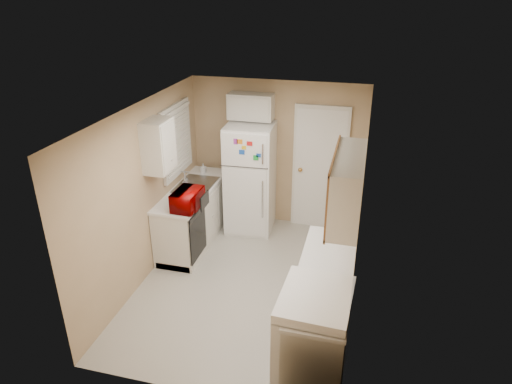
# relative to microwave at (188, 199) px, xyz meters

# --- Properties ---
(floor) EXTENTS (3.80, 3.80, 0.00)m
(floor) POSITION_rel_microwave_xyz_m (0.91, -0.27, -1.05)
(floor) COLOR beige
(floor) RESTS_ON ground
(ceiling) EXTENTS (3.80, 3.80, 0.00)m
(ceiling) POSITION_rel_microwave_xyz_m (0.91, -0.27, 1.35)
(ceiling) COLOR white
(ceiling) RESTS_ON floor
(wall_left) EXTENTS (3.80, 3.80, 0.00)m
(wall_left) POSITION_rel_microwave_xyz_m (-0.49, -0.27, 0.15)
(wall_left) COLOR tan
(wall_left) RESTS_ON floor
(wall_right) EXTENTS (3.80, 3.80, 0.00)m
(wall_right) POSITION_rel_microwave_xyz_m (2.31, -0.27, 0.15)
(wall_right) COLOR tan
(wall_right) RESTS_ON floor
(wall_back) EXTENTS (2.80, 2.80, 0.00)m
(wall_back) POSITION_rel_microwave_xyz_m (0.91, 1.63, 0.15)
(wall_back) COLOR tan
(wall_back) RESTS_ON floor
(wall_front) EXTENTS (2.80, 2.80, 0.00)m
(wall_front) POSITION_rel_microwave_xyz_m (0.91, -2.17, 0.15)
(wall_front) COLOR tan
(wall_front) RESTS_ON floor
(left_counter) EXTENTS (0.60, 1.80, 0.90)m
(left_counter) POSITION_rel_microwave_xyz_m (-0.19, 0.63, -0.60)
(left_counter) COLOR silver
(left_counter) RESTS_ON floor
(dishwasher) EXTENTS (0.03, 0.58, 0.72)m
(dishwasher) POSITION_rel_microwave_xyz_m (0.10, 0.03, -0.56)
(dishwasher) COLOR black
(dishwasher) RESTS_ON floor
(sink) EXTENTS (0.54, 0.74, 0.16)m
(sink) POSITION_rel_microwave_xyz_m (-0.19, 0.78, -0.19)
(sink) COLOR gray
(sink) RESTS_ON left_counter
(microwave) EXTENTS (0.49, 0.28, 0.32)m
(microwave) POSITION_rel_microwave_xyz_m (0.00, 0.00, 0.00)
(microwave) COLOR #8C0000
(microwave) RESTS_ON left_counter
(soap_bottle) EXTENTS (0.08, 0.08, 0.17)m
(soap_bottle) POSITION_rel_microwave_xyz_m (-0.24, 1.26, -0.05)
(soap_bottle) COLOR white
(soap_bottle) RESTS_ON left_counter
(window_blinds) EXTENTS (0.10, 0.98, 1.08)m
(window_blinds) POSITION_rel_microwave_xyz_m (-0.45, 0.78, 0.55)
(window_blinds) COLOR silver
(window_blinds) RESTS_ON wall_left
(upper_cabinet_left) EXTENTS (0.30, 0.45, 0.70)m
(upper_cabinet_left) POSITION_rel_microwave_xyz_m (-0.34, -0.05, 0.75)
(upper_cabinet_left) COLOR silver
(upper_cabinet_left) RESTS_ON wall_left
(refrigerator) EXTENTS (0.76, 0.74, 1.78)m
(refrigerator) POSITION_rel_microwave_xyz_m (0.55, 1.26, -0.16)
(refrigerator) COLOR white
(refrigerator) RESTS_ON floor
(cabinet_over_fridge) EXTENTS (0.70, 0.30, 0.40)m
(cabinet_over_fridge) POSITION_rel_microwave_xyz_m (0.51, 1.48, 0.95)
(cabinet_over_fridge) COLOR silver
(cabinet_over_fridge) RESTS_ON wall_back
(interior_door) EXTENTS (0.86, 0.06, 2.08)m
(interior_door) POSITION_rel_microwave_xyz_m (1.61, 1.59, -0.03)
(interior_door) COLOR white
(interior_door) RESTS_ON floor
(right_counter) EXTENTS (0.60, 2.00, 0.90)m
(right_counter) POSITION_rel_microwave_xyz_m (2.01, -1.07, -0.60)
(right_counter) COLOR silver
(right_counter) RESTS_ON floor
(stove) EXTENTS (0.72, 0.87, 1.02)m
(stove) POSITION_rel_microwave_xyz_m (1.98, -1.62, -0.54)
(stove) COLOR white
(stove) RESTS_ON floor
(upper_cabinet_right) EXTENTS (0.30, 1.20, 0.70)m
(upper_cabinet_right) POSITION_rel_microwave_xyz_m (2.16, -0.77, 0.75)
(upper_cabinet_right) COLOR silver
(upper_cabinet_right) RESTS_ON wall_right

